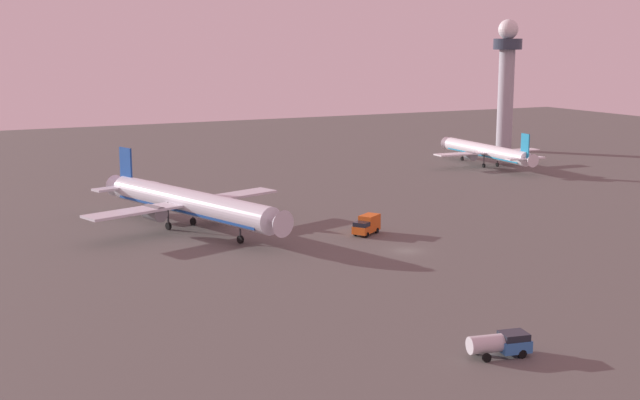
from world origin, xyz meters
name	(u,v)px	position (x,y,z in m)	size (l,w,h in m)	color
ground_plane	(407,251)	(0.00, 0.00, 0.00)	(416.00, 416.00, 0.00)	#56544F
control_tower	(506,75)	(87.19, 87.80, 21.24)	(8.00, 8.00, 36.69)	#A8A8B2
airplane_terminal_side	(188,203)	(-24.81, 28.29, 4.52)	(35.75, 45.46, 11.97)	silver
airplane_near_gate	(487,152)	(63.77, 64.87, 3.64)	(29.25, 37.59, 9.64)	white
fuel_truck	(501,343)	(-14.44, -40.51, 1.37)	(6.57, 3.32, 2.35)	#3372BF
catering_truck	(367,225)	(-0.01, 12.20, 1.58)	(6.02, 5.06, 3.05)	#D85919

